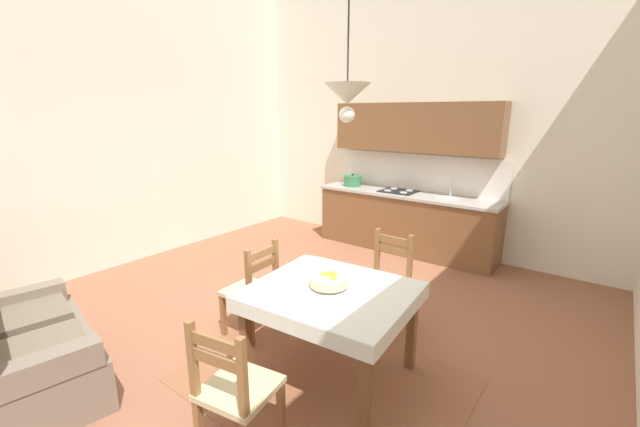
{
  "coord_description": "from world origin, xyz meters",
  "views": [
    {
      "loc": [
        2.47,
        -2.74,
        2.07
      ],
      "look_at": [
        -0.06,
        0.59,
        0.98
      ],
      "focal_mm": 21.99,
      "sensor_mm": 36.0,
      "label": 1
    }
  ],
  "objects_px": {
    "kitchen_cabinetry": "(407,195)",
    "dining_chair_tv_side": "(253,291)",
    "fruit_bowl": "(329,280)",
    "dining_table": "(332,304)",
    "dining_chair_camera_side": "(235,390)",
    "dining_chair_kitchen_side": "(386,283)",
    "small_couch": "(26,353)",
    "pendant_lamp": "(347,95)"
  },
  "relations": [
    {
      "from": "dining_table",
      "to": "dining_chair_kitchen_side",
      "type": "xyz_separation_m",
      "value": [
        -0.04,
        0.97,
        -0.18
      ]
    },
    {
      "from": "fruit_bowl",
      "to": "dining_chair_tv_side",
      "type": "bearing_deg",
      "value": 177.73
    },
    {
      "from": "dining_chair_tv_side",
      "to": "fruit_bowl",
      "type": "bearing_deg",
      "value": -2.27
    },
    {
      "from": "kitchen_cabinetry",
      "to": "dining_chair_tv_side",
      "type": "height_order",
      "value": "kitchen_cabinetry"
    },
    {
      "from": "dining_table",
      "to": "pendant_lamp",
      "type": "bearing_deg",
      "value": 53.62
    },
    {
      "from": "fruit_bowl",
      "to": "small_couch",
      "type": "bearing_deg",
      "value": -137.67
    },
    {
      "from": "dining_chair_camera_side",
      "to": "small_couch",
      "type": "distance_m",
      "value": 1.81
    },
    {
      "from": "dining_chair_camera_side",
      "to": "fruit_bowl",
      "type": "bearing_deg",
      "value": 90.27
    },
    {
      "from": "kitchen_cabinetry",
      "to": "fruit_bowl",
      "type": "relative_size",
      "value": 9.11
    },
    {
      "from": "fruit_bowl",
      "to": "pendant_lamp",
      "type": "bearing_deg",
      "value": 38.11
    },
    {
      "from": "dining_chair_kitchen_side",
      "to": "dining_chair_camera_side",
      "type": "relative_size",
      "value": 1.0
    },
    {
      "from": "kitchen_cabinetry",
      "to": "dining_chair_camera_side",
      "type": "xyz_separation_m",
      "value": [
        0.82,
        -4.09,
        -0.41
      ]
    },
    {
      "from": "kitchen_cabinetry",
      "to": "small_couch",
      "type": "relative_size",
      "value": 1.79
    },
    {
      "from": "fruit_bowl",
      "to": "dining_chair_camera_side",
      "type": "bearing_deg",
      "value": -89.73
    },
    {
      "from": "dining_table",
      "to": "dining_chair_camera_side",
      "type": "xyz_separation_m",
      "value": [
        -0.03,
        -0.96,
        -0.18
      ]
    },
    {
      "from": "kitchen_cabinetry",
      "to": "dining_table",
      "type": "relative_size",
      "value": 2.13
    },
    {
      "from": "dining_chair_kitchen_side",
      "to": "dining_chair_tv_side",
      "type": "height_order",
      "value": "same"
    },
    {
      "from": "dining_chair_tv_side",
      "to": "fruit_bowl",
      "type": "distance_m",
      "value": 0.99
    },
    {
      "from": "small_couch",
      "to": "pendant_lamp",
      "type": "height_order",
      "value": "pendant_lamp"
    },
    {
      "from": "dining_chair_kitchen_side",
      "to": "fruit_bowl",
      "type": "bearing_deg",
      "value": -89.53
    },
    {
      "from": "pendant_lamp",
      "to": "small_couch",
      "type": "bearing_deg",
      "value": -137.88
    },
    {
      "from": "dining_chair_camera_side",
      "to": "fruit_bowl",
      "type": "xyz_separation_m",
      "value": [
        -0.0,
        0.97,
        0.37
      ]
    },
    {
      "from": "dining_chair_tv_side",
      "to": "pendant_lamp",
      "type": "height_order",
      "value": "pendant_lamp"
    },
    {
      "from": "dining_chair_tv_side",
      "to": "dining_chair_camera_side",
      "type": "relative_size",
      "value": 1.0
    },
    {
      "from": "kitchen_cabinetry",
      "to": "fruit_bowl",
      "type": "xyz_separation_m",
      "value": [
        0.81,
        -3.12,
        -0.04
      ]
    },
    {
      "from": "dining_table",
      "to": "small_couch",
      "type": "distance_m",
      "value": 2.34
    },
    {
      "from": "dining_chair_tv_side",
      "to": "small_couch",
      "type": "bearing_deg",
      "value": -116.42
    },
    {
      "from": "pendant_lamp",
      "to": "dining_table",
      "type": "bearing_deg",
      "value": -126.38
    },
    {
      "from": "dining_chair_kitchen_side",
      "to": "dining_chair_tv_side",
      "type": "bearing_deg",
      "value": -134.41
    },
    {
      "from": "kitchen_cabinetry",
      "to": "dining_chair_kitchen_side",
      "type": "bearing_deg",
      "value": -69.51
    },
    {
      "from": "fruit_bowl",
      "to": "kitchen_cabinetry",
      "type": "bearing_deg",
      "value": 104.64
    },
    {
      "from": "dining_table",
      "to": "kitchen_cabinetry",
      "type": "bearing_deg",
      "value": 105.14
    },
    {
      "from": "small_couch",
      "to": "kitchen_cabinetry",
      "type": "bearing_deg",
      "value": 79.25
    },
    {
      "from": "dining_chair_camera_side",
      "to": "pendant_lamp",
      "type": "bearing_deg",
      "value": 85.22
    },
    {
      "from": "small_couch",
      "to": "fruit_bowl",
      "type": "bearing_deg",
      "value": 42.33
    },
    {
      "from": "dining_chair_tv_side",
      "to": "small_couch",
      "type": "xyz_separation_m",
      "value": [
        -0.79,
        -1.58,
        -0.13
      ]
    },
    {
      "from": "dining_chair_kitchen_side",
      "to": "kitchen_cabinetry",
      "type": "bearing_deg",
      "value": 110.49
    },
    {
      "from": "dining_chair_tv_side",
      "to": "small_couch",
      "type": "height_order",
      "value": "dining_chair_tv_side"
    },
    {
      "from": "dining_chair_tv_side",
      "to": "dining_chair_camera_side",
      "type": "distance_m",
      "value": 1.36
    },
    {
      "from": "dining_chair_kitchen_side",
      "to": "small_couch",
      "type": "distance_m",
      "value": 3.03
    },
    {
      "from": "pendant_lamp",
      "to": "kitchen_cabinetry",
      "type": "bearing_deg",
      "value": 106.56
    },
    {
      "from": "dining_chair_kitchen_side",
      "to": "fruit_bowl",
      "type": "height_order",
      "value": "dining_chair_kitchen_side"
    }
  ]
}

